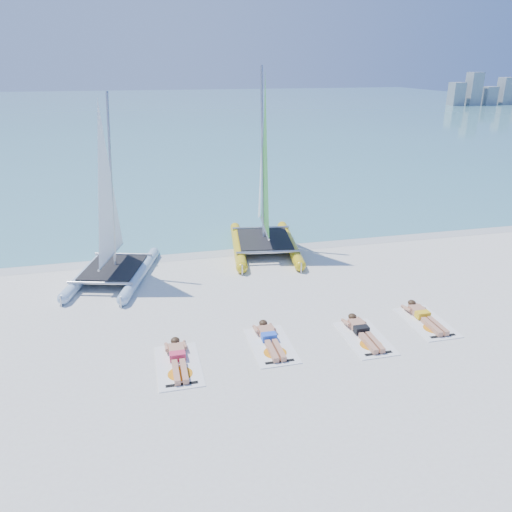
# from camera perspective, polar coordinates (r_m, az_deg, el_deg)

# --- Properties ---
(ground) EXTENTS (140.00, 140.00, 0.00)m
(ground) POSITION_cam_1_polar(r_m,az_deg,el_deg) (13.62, -0.77, -7.34)
(ground) COLOR silver
(ground) RESTS_ON ground
(sea) EXTENTS (140.00, 115.00, 0.01)m
(sea) POSITION_cam_1_polar(r_m,az_deg,el_deg) (74.99, -11.92, 15.89)
(sea) COLOR #67A2AD
(sea) RESTS_ON ground
(wet_sand_strip) EXTENTS (140.00, 1.40, 0.01)m
(wet_sand_strip) POSITION_cam_1_polar(r_m,az_deg,el_deg) (18.55, -4.54, 0.64)
(wet_sand_strip) COLOR beige
(wet_sand_strip) RESTS_ON ground
(distant_skyline) EXTENTS (14.00, 2.00, 5.00)m
(distant_skyline) POSITION_cam_1_polar(r_m,az_deg,el_deg) (92.84, 24.97, 16.61)
(distant_skyline) COLOR #91979F
(distant_skyline) RESTS_ON ground
(catamaran_blue) EXTENTS (3.19, 4.73, 5.90)m
(catamaran_blue) POSITION_cam_1_polar(r_m,az_deg,el_deg) (16.29, -16.42, 3.40)
(catamaran_blue) COLOR silver
(catamaran_blue) RESTS_ON ground
(catamaran_yellow) EXTENTS (3.01, 5.34, 6.65)m
(catamaran_yellow) POSITION_cam_1_polar(r_m,az_deg,el_deg) (18.46, 0.82, 7.40)
(catamaran_yellow) COLOR yellow
(catamaran_yellow) RESTS_ON ground
(towel_a) EXTENTS (1.00, 1.85, 0.02)m
(towel_a) POSITION_cam_1_polar(r_m,az_deg,el_deg) (11.88, -8.82, -12.27)
(towel_a) COLOR white
(towel_a) RESTS_ON ground
(sunbather_a) EXTENTS (0.37, 1.73, 0.26)m
(sunbather_a) POSITION_cam_1_polar(r_m,az_deg,el_deg) (11.98, -8.94, -11.34)
(sunbather_a) COLOR tan
(sunbather_a) RESTS_ON towel_a
(towel_b) EXTENTS (1.00, 1.85, 0.02)m
(towel_b) POSITION_cam_1_polar(r_m,az_deg,el_deg) (12.48, 1.76, -10.18)
(towel_b) COLOR white
(towel_b) RESTS_ON ground
(sunbather_b) EXTENTS (0.37, 1.73, 0.26)m
(sunbather_b) POSITION_cam_1_polar(r_m,az_deg,el_deg) (12.59, 1.53, -9.32)
(sunbather_b) COLOR tan
(sunbather_b) RESTS_ON towel_b
(towel_c) EXTENTS (1.00, 1.85, 0.02)m
(towel_c) POSITION_cam_1_polar(r_m,az_deg,el_deg) (13.08, 12.34, -9.15)
(towel_c) COLOR white
(towel_c) RESTS_ON ground
(sunbather_c) EXTENTS (0.37, 1.73, 0.26)m
(sunbather_c) POSITION_cam_1_polar(r_m,az_deg,el_deg) (13.17, 12.02, -8.33)
(sunbather_c) COLOR tan
(sunbather_c) RESTS_ON towel_c
(towel_d) EXTENTS (1.00, 1.85, 0.02)m
(towel_d) POSITION_cam_1_polar(r_m,az_deg,el_deg) (14.25, 18.93, -7.19)
(towel_d) COLOR white
(towel_d) RESTS_ON ground
(sunbather_d) EXTENTS (0.37, 1.73, 0.26)m
(sunbather_d) POSITION_cam_1_polar(r_m,az_deg,el_deg) (14.34, 18.58, -6.46)
(sunbather_d) COLOR tan
(sunbather_d) RESTS_ON towel_d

